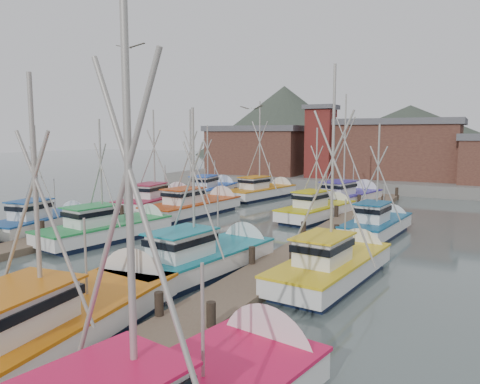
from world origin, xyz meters
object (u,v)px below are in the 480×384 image
at_px(lookout_tower, 321,141).
at_px(boat_8, 197,206).
at_px(boat_1, 63,320).
at_px(boat_4, 113,229).
at_px(boat_12, 264,191).

height_order(lookout_tower, boat_8, lookout_tower).
relative_size(boat_1, boat_4, 1.16).
relative_size(boat_1, boat_12, 1.04).
height_order(boat_4, boat_8, boat_8).
height_order(boat_1, boat_12, boat_12).
bearing_deg(lookout_tower, boat_4, -94.21).
bearing_deg(boat_12, boat_4, -80.68).
relative_size(lookout_tower, boat_4, 0.92).
bearing_deg(boat_8, boat_12, 91.29).
distance_m(lookout_tower, boat_8, 23.57).
distance_m(boat_1, boat_12, 33.38).
height_order(boat_4, boat_12, boat_12).
distance_m(boat_1, boat_4, 14.14).
bearing_deg(boat_1, lookout_tower, 91.61).
height_order(boat_1, boat_8, boat_8).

